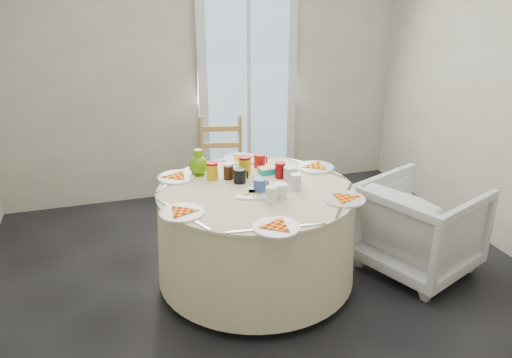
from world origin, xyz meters
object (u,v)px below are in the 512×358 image
object	(u,v)px
table	(256,234)
wooden_chair	(221,169)
green_pitcher	(198,156)
armchair	(420,222)

from	to	relation	value
table	wooden_chair	distance (m)	1.12
table	green_pitcher	xyz separation A→B (m)	(-0.32, 0.38, 0.49)
wooden_chair	green_pitcher	size ratio (longest dim) A/B	4.97
wooden_chair	armchair	world-z (taller)	wooden_chair
table	green_pitcher	world-z (taller)	green_pitcher
table	armchair	world-z (taller)	armchair
table	wooden_chair	bearing A→B (deg)	89.07
wooden_chair	armchair	bearing A→B (deg)	-33.89
table	armchair	xyz separation A→B (m)	(1.21, -0.21, 0.02)
table	green_pitcher	size ratio (longest dim) A/B	7.45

